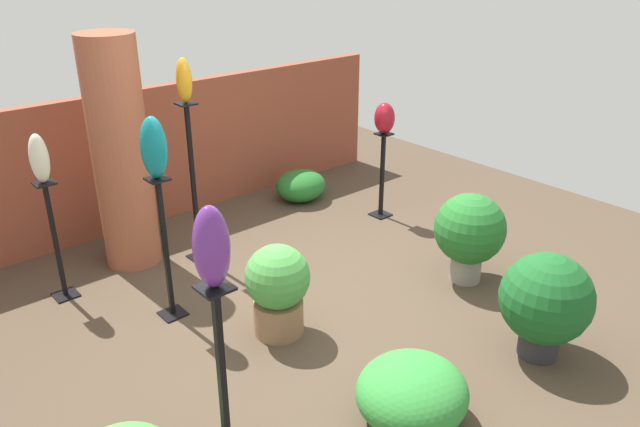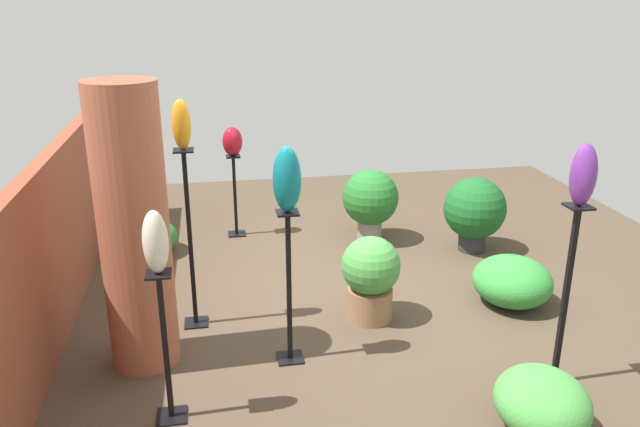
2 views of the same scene
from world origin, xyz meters
The scene contains 18 objects.
ground_plane centered at (0.00, 0.00, 0.00)m, with size 8.00×8.00×0.00m, color #4C3D2D.
brick_wall_back centered at (0.00, 2.53, 0.73)m, with size 5.60×0.12×1.47m, color brown.
brick_pillar centered at (-0.86, 1.80, 1.08)m, with size 0.51×0.51×2.16m, color #9E5138.
pedestal_ivory centered at (-1.61, 1.58, 0.49)m, with size 0.20×0.20×1.07m.
pedestal_amber centered at (-0.35, 1.43, 0.72)m, with size 0.20×0.20×1.55m.
pedestal_violet centered at (-1.69, -1.17, 0.63)m, with size 0.20×0.20×1.37m.
pedestal_ruby centered at (1.72, 0.97, 0.43)m, with size 0.20×0.20×0.96m.
pedestal_teal centered at (-1.05, 0.70, 0.56)m, with size 0.20×0.20×1.22m.
art_vase_ivory centered at (-1.61, 1.58, 1.28)m, with size 0.15×0.16×0.41m, color beige.
art_vase_amber centered at (-0.35, 1.43, 1.74)m, with size 0.14×0.15×0.40m, color orange.
art_vase_violet centered at (-1.69, -1.17, 1.58)m, with size 0.18×0.17×0.42m, color #6B2D8C.
art_vase_ruby centered at (1.72, 0.97, 1.13)m, with size 0.21×0.23×0.33m, color maroon.
art_vase_teal centered at (-1.05, 0.70, 1.46)m, with size 0.20×0.20×0.48m, color #0F727A.
potted_plant_back_center centered at (1.28, -0.54, 0.49)m, with size 0.64×0.64×0.84m.
potted_plant_mid_left centered at (0.79, -1.59, 0.47)m, with size 0.68×0.68×0.83m.
potted_plant_front_right centered at (-0.52, -0.08, 0.41)m, with size 0.51×0.51×0.76m.
foliage_bed_east centered at (1.32, 1.90, 0.18)m, with size 0.61×0.55×0.37m, color #236B28.
foliage_bed_west centered at (-0.47, -1.43, 0.22)m, with size 0.74×0.71×0.44m, color #338C38.
Camera 1 is at (-2.99, -3.44, 2.91)m, focal length 35.00 mm.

